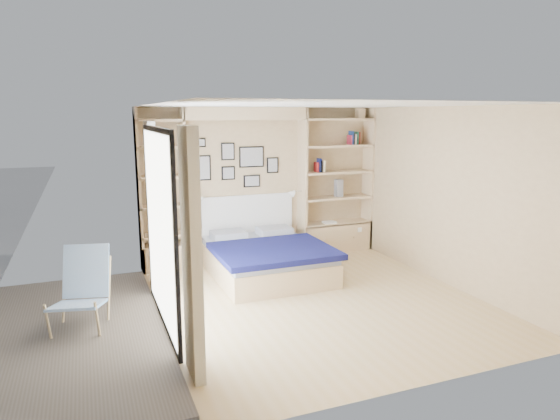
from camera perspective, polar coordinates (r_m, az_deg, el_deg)
name	(u,v)px	position (r m, az deg, el deg)	size (l,w,h in m)	color
ground	(317,300)	(6.65, 4.25, -10.21)	(4.50, 4.50, 0.00)	#D4B37F
room_shell	(252,202)	(7.59, -3.25, 0.92)	(4.50, 4.50, 4.50)	tan
bed	(266,257)	(7.54, -1.63, -5.44)	(1.66, 2.04, 1.07)	tan
photo_gallery	(234,163)	(8.16, -5.28, 5.33)	(1.48, 0.02, 0.82)	black
reading_lamps	(247,195)	(8.06, -3.74, 1.67)	(1.92, 0.12, 0.15)	silver
shelf_decor	(326,155)	(8.59, 5.24, 6.23)	(3.58, 0.23, 2.03)	#A51E1E
deck	(8,346)	(6.14, -28.69, -13.46)	(3.20, 4.00, 0.05)	brown
deck_chair	(82,289)	(6.19, -21.68, -8.36)	(0.74, 1.00, 0.90)	tan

